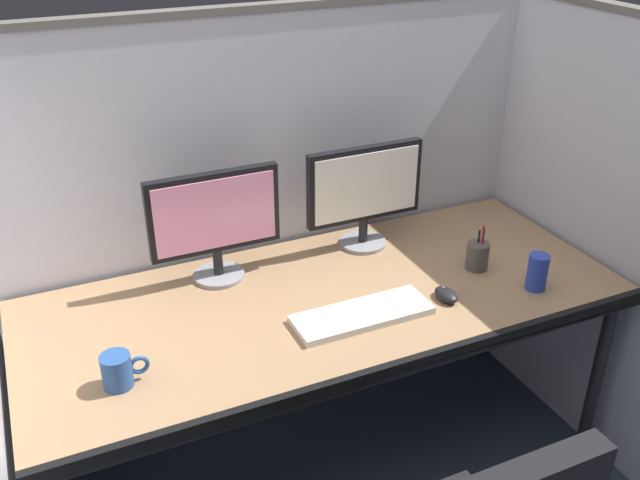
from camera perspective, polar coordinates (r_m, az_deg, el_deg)
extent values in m
cube|color=silver|center=(2.58, -3.64, 0.88)|extent=(2.20, 0.05, 1.55)
cube|color=#605B56|center=(2.33, -4.25, 18.40)|extent=(2.21, 0.06, 0.02)
cube|color=silver|center=(2.68, 21.17, 0.01)|extent=(0.05, 1.40, 1.55)
cube|color=#605B56|center=(2.44, 24.42, 16.58)|extent=(0.06, 1.41, 0.02)
cube|color=#997551|center=(2.25, 0.53, -5.06)|extent=(1.90, 0.80, 0.04)
cube|color=black|center=(1.97, 5.38, -10.66)|extent=(1.90, 0.02, 0.05)
cylinder|color=black|center=(2.70, 21.51, -10.63)|extent=(0.04, 0.04, 0.70)
cylinder|color=black|center=(2.60, -21.52, -12.31)|extent=(0.04, 0.04, 0.70)
cylinder|color=black|center=(3.10, 12.89, -3.87)|extent=(0.04, 0.04, 0.70)
cylinder|color=gray|center=(2.36, -8.21, -2.83)|extent=(0.17, 0.17, 0.01)
cylinder|color=black|center=(2.34, -8.30, -1.73)|extent=(0.03, 0.03, 0.09)
cube|color=black|center=(2.26, -8.61, 2.25)|extent=(0.43, 0.03, 0.27)
cube|color=pink|center=(2.24, -8.47, 2.07)|extent=(0.39, 0.01, 0.23)
cylinder|color=gray|center=(2.55, 3.49, -0.19)|extent=(0.17, 0.17, 0.01)
cylinder|color=black|center=(2.52, 3.53, 0.85)|extent=(0.03, 0.03, 0.09)
cube|color=black|center=(2.45, 3.65, 4.61)|extent=(0.43, 0.03, 0.27)
cube|color=silver|center=(2.43, 3.85, 4.46)|extent=(0.39, 0.01, 0.23)
cube|color=silver|center=(2.14, 3.45, -6.07)|extent=(0.43, 0.15, 0.02)
ellipsoid|color=black|center=(2.25, 10.22, -4.40)|extent=(0.06, 0.10, 0.03)
cylinder|color=#59595B|center=(2.26, 10.00, -3.90)|extent=(0.01, 0.01, 0.01)
cylinder|color=#264C8C|center=(1.93, -16.19, -10.18)|extent=(0.08, 0.08, 0.09)
torus|color=#264C8C|center=(1.93, -14.49, -9.82)|extent=(0.06, 0.01, 0.06)
cylinder|color=#263FB2|center=(2.35, 17.26, -2.50)|extent=(0.07, 0.07, 0.12)
cylinder|color=#4C4742|center=(2.43, 12.67, -1.27)|extent=(0.08, 0.08, 0.09)
cylinder|color=red|center=(2.41, 12.98, -0.46)|extent=(0.01, 0.01, 0.15)
cylinder|color=#263FB2|center=(2.42, 13.05, -0.57)|extent=(0.01, 0.01, 0.14)
cylinder|color=black|center=(2.42, 12.70, -0.60)|extent=(0.01, 0.01, 0.13)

